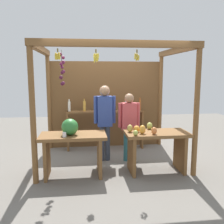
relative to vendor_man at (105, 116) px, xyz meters
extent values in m
plane|color=slate|center=(0.14, 0.04, -1.01)|extent=(12.00, 12.00, 0.00)
cylinder|color=brown|center=(-1.33, -1.03, 0.24)|extent=(0.10, 0.10, 2.49)
cylinder|color=brown|center=(1.60, -1.03, 0.24)|extent=(0.10, 0.10, 2.49)
cylinder|color=brown|center=(-1.33, 1.11, 0.24)|extent=(0.10, 0.10, 2.49)
cylinder|color=brown|center=(1.60, 1.11, 0.24)|extent=(0.10, 0.10, 2.49)
cube|color=brown|center=(0.14, -1.03, 1.42)|extent=(3.03, 0.12, 0.12)
cube|color=brown|center=(-1.33, 0.04, 1.42)|extent=(0.12, 2.24, 0.12)
cube|color=brown|center=(1.60, 0.04, 1.42)|extent=(0.12, 2.24, 0.12)
cube|color=brown|center=(0.14, 1.13, 0.11)|extent=(2.93, 0.04, 2.24)
cylinder|color=brown|center=(-0.89, -0.89, 1.31)|extent=(0.02, 0.02, 0.06)
ellipsoid|color=gold|center=(-0.86, -0.89, 1.21)|extent=(0.04, 0.08, 0.13)
ellipsoid|color=gold|center=(-0.87, -0.87, 1.22)|extent=(0.06, 0.05, 0.13)
ellipsoid|color=gold|center=(-0.89, -0.87, 1.20)|extent=(0.08, 0.04, 0.12)
ellipsoid|color=gold|center=(-0.92, -0.86, 1.21)|extent=(0.07, 0.07, 0.13)
ellipsoid|color=gold|center=(-0.92, -0.89, 1.21)|extent=(0.04, 0.06, 0.12)
ellipsoid|color=gold|center=(-0.91, -0.91, 1.20)|extent=(0.05, 0.05, 0.13)
ellipsoid|color=gold|center=(-0.89, -0.92, 1.21)|extent=(0.08, 0.04, 0.13)
ellipsoid|color=gold|center=(-0.87, -0.91, 1.21)|extent=(0.05, 0.05, 0.13)
cylinder|color=brown|center=(-0.23, -0.84, 1.31)|extent=(0.02, 0.02, 0.06)
ellipsoid|color=yellow|center=(-0.19, -0.83, 1.21)|extent=(0.04, 0.09, 0.14)
ellipsoid|color=yellow|center=(-0.20, -0.82, 1.18)|extent=(0.07, 0.08, 0.15)
ellipsoid|color=yellow|center=(-0.23, -0.81, 1.20)|extent=(0.07, 0.04, 0.15)
ellipsoid|color=yellow|center=(-0.24, -0.82, 1.17)|extent=(0.07, 0.06, 0.15)
ellipsoid|color=yellow|center=(-0.26, -0.84, 1.20)|extent=(0.04, 0.09, 0.15)
ellipsoid|color=yellow|center=(-0.24, -0.85, 1.21)|extent=(0.07, 0.07, 0.15)
ellipsoid|color=yellow|center=(-0.23, -0.87, 1.21)|extent=(0.09, 0.04, 0.14)
ellipsoid|color=yellow|center=(-0.20, -0.86, 1.21)|extent=(0.06, 0.06, 0.15)
cylinder|color=brown|center=(0.50, -0.87, 1.31)|extent=(0.02, 0.02, 0.06)
ellipsoid|color=gold|center=(0.53, -0.87, 1.20)|extent=(0.04, 0.07, 0.11)
ellipsoid|color=gold|center=(0.52, -0.83, 1.19)|extent=(0.08, 0.05, 0.12)
ellipsoid|color=gold|center=(0.48, -0.85, 1.22)|extent=(0.06, 0.06, 0.12)
ellipsoid|color=gold|center=(0.47, -0.89, 1.23)|extent=(0.05, 0.05, 0.11)
ellipsoid|color=gold|center=(0.51, -0.89, 1.22)|extent=(0.07, 0.05, 0.12)
cylinder|color=#4C422D|center=(-0.85, -0.65, 1.07)|extent=(0.01, 0.01, 0.55)
sphere|color=#47142D|center=(-0.87, -0.64, 1.26)|extent=(0.07, 0.07, 0.07)
sphere|color=#601E42|center=(-0.82, -0.67, 1.20)|extent=(0.06, 0.06, 0.06)
sphere|color=#601E42|center=(-0.82, -0.64, 1.12)|extent=(0.07, 0.07, 0.07)
sphere|color=#601E42|center=(-0.85, -0.65, 1.09)|extent=(0.07, 0.07, 0.07)
sphere|color=#601E42|center=(-0.84, -0.63, 1.03)|extent=(0.06, 0.06, 0.06)
sphere|color=#511938|center=(-0.82, -0.64, 0.96)|extent=(0.06, 0.06, 0.06)
sphere|color=#47142D|center=(-0.84, -0.67, 0.93)|extent=(0.06, 0.06, 0.06)
sphere|color=#47142D|center=(-0.87, -0.62, 0.85)|extent=(0.07, 0.07, 0.07)
sphere|color=#47142D|center=(-0.85, -0.63, 0.73)|extent=(0.06, 0.06, 0.06)
sphere|color=#511938|center=(-0.83, -0.63, 0.74)|extent=(0.06, 0.06, 0.06)
cube|color=brown|center=(-0.67, -0.77, -0.24)|extent=(1.23, 0.64, 0.06)
cube|color=brown|center=(-1.16, -0.77, -0.64)|extent=(0.06, 0.58, 0.74)
cube|color=brown|center=(-0.18, -0.77, -0.64)|extent=(0.06, 0.58, 0.74)
ellipsoid|color=#2D7533|center=(-0.73, -0.60, -0.09)|extent=(0.32, 0.32, 0.23)
ellipsoid|color=#2D7533|center=(-0.72, -0.81, -0.05)|extent=(0.39, 0.39, 0.30)
cylinder|color=white|center=(-0.81, -0.95, -0.16)|extent=(0.07, 0.07, 0.09)
cube|color=brown|center=(0.94, -0.77, -0.24)|extent=(1.23, 0.64, 0.06)
cube|color=brown|center=(0.45, -0.77, -0.64)|extent=(0.06, 0.58, 0.74)
cube|color=brown|center=(1.44, -0.77, -0.64)|extent=(0.06, 0.58, 0.74)
ellipsoid|color=#CC7038|center=(0.83, -0.96, -0.14)|extent=(0.11, 0.11, 0.14)
ellipsoid|color=#A8B24C|center=(0.47, -1.01, -0.16)|extent=(0.13, 0.13, 0.10)
ellipsoid|color=gold|center=(0.55, -0.74, -0.14)|extent=(0.11, 0.11, 0.13)
ellipsoid|color=#B79E47|center=(0.42, -0.72, -0.13)|extent=(0.15, 0.15, 0.15)
ellipsoid|color=gold|center=(0.63, -0.88, -0.12)|extent=(0.13, 0.13, 0.17)
ellipsoid|color=#CC7038|center=(0.56, -0.64, -0.15)|extent=(0.12, 0.12, 0.11)
ellipsoid|color=#A8B24C|center=(0.87, -0.51, -0.14)|extent=(0.13, 0.13, 0.14)
cube|color=brown|center=(-0.86, 0.84, -0.51)|extent=(0.05, 0.20, 1.00)
cube|color=brown|center=(1.05, 0.84, -0.51)|extent=(0.05, 0.20, 1.00)
cube|color=brown|center=(0.10, 0.84, -0.03)|extent=(1.91, 0.22, 0.04)
cylinder|color=silver|center=(-0.81, 0.84, 0.11)|extent=(0.06, 0.06, 0.24)
cylinder|color=silver|center=(-0.81, 0.84, 0.27)|extent=(0.03, 0.03, 0.06)
cylinder|color=gold|center=(-0.43, 0.84, 0.12)|extent=(0.07, 0.07, 0.25)
cylinder|color=gold|center=(-0.43, 0.84, 0.27)|extent=(0.03, 0.03, 0.06)
cylinder|color=gold|center=(-0.07, 0.84, 0.12)|extent=(0.06, 0.06, 0.25)
cylinder|color=gold|center=(-0.07, 0.84, 0.27)|extent=(0.03, 0.03, 0.06)
cylinder|color=silver|center=(0.27, 0.84, 0.11)|extent=(0.07, 0.07, 0.24)
cylinder|color=silver|center=(0.27, 0.84, 0.26)|extent=(0.03, 0.03, 0.06)
cylinder|color=silver|center=(0.63, 0.84, 0.11)|extent=(0.07, 0.07, 0.24)
cylinder|color=silver|center=(0.63, 0.84, 0.27)|extent=(0.03, 0.03, 0.06)
cylinder|color=#994C1E|center=(0.98, 0.84, 0.13)|extent=(0.06, 0.06, 0.27)
cylinder|color=#994C1E|center=(0.98, 0.84, 0.29)|extent=(0.03, 0.03, 0.06)
cylinder|color=#353C4C|center=(-0.06, 0.00, -0.62)|extent=(0.11, 0.11, 0.78)
cylinder|color=#353C4C|center=(0.06, 0.00, -0.62)|extent=(0.11, 0.11, 0.78)
cube|color=#2D428C|center=(0.00, 0.00, 0.11)|extent=(0.32, 0.19, 0.66)
cylinder|color=#2D428C|center=(-0.20, 0.00, 0.14)|extent=(0.08, 0.08, 0.60)
cylinder|color=#2D428C|center=(0.20, 0.00, 0.14)|extent=(0.08, 0.08, 0.60)
sphere|color=#997051|center=(0.00, 0.00, 0.55)|extent=(0.23, 0.23, 0.23)
cylinder|color=#296069|center=(0.46, -0.09, -0.66)|extent=(0.11, 0.11, 0.70)
cylinder|color=#296069|center=(0.58, -0.09, -0.66)|extent=(0.11, 0.11, 0.70)
cube|color=#BF474C|center=(0.52, -0.09, -0.01)|extent=(0.32, 0.19, 0.59)
cylinder|color=#BF474C|center=(0.32, -0.09, 0.02)|extent=(0.08, 0.08, 0.54)
cylinder|color=#BF474C|center=(0.72, -0.09, 0.02)|extent=(0.08, 0.08, 0.54)
sphere|color=#997051|center=(0.52, -0.09, 0.39)|extent=(0.20, 0.20, 0.20)
camera|label=1|loc=(-0.49, -5.33, 0.90)|focal=39.77mm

